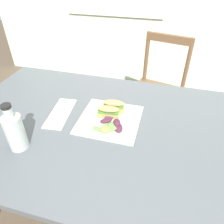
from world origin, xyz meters
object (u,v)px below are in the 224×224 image
Objects in this scene: fork_on_napkin at (62,110)px; bottle_cold_brew at (16,133)px; dining_table at (94,142)px; plate_lunch at (110,120)px; chair_wooden_far at (157,91)px; sandwich_half_front at (108,111)px; sandwich_half_back at (114,106)px.

bottle_cold_brew is (-0.06, -0.26, 0.07)m from fork_on_napkin.
dining_table is 0.15m from plate_lunch.
chair_wooden_far is 0.89m from sandwich_half_front.
dining_table is 6.51× the size of bottle_cold_brew.
plate_lunch is at bearing -90.22° from sandwich_half_back.
fork_on_napkin is 0.92× the size of bottle_cold_brew.
chair_wooden_far is 4.29× the size of bottle_cold_brew.
plate_lunch is 0.25m from fork_on_napkin.
fork_on_napkin is at bearing 77.89° from bottle_cold_brew.
bottle_cold_brew is at bearing -133.20° from sandwich_half_back.
bottle_cold_brew is (-0.30, -0.32, 0.03)m from sandwich_half_back.
sandwich_half_back is 0.26m from fork_on_napkin.
plate_lunch is (-0.17, -0.82, 0.30)m from chair_wooden_far.
chair_wooden_far is at bearing 78.03° from plate_lunch.
sandwich_half_front is 1.00× the size of sandwich_half_back.
plate_lunch reaches higher than dining_table.
sandwich_half_back is at bearing 46.80° from bottle_cold_brew.
bottle_cold_brew reaches higher than chair_wooden_far.
sandwich_half_front is (0.06, 0.06, 0.16)m from dining_table.
bottle_cold_brew is at bearing -137.22° from sandwich_half_front.
sandwich_half_front is (-0.01, 0.02, 0.03)m from plate_lunch.
bottle_cold_brew reaches higher than dining_table.
dining_table is 0.91m from chair_wooden_far.
sandwich_half_front is 0.52× the size of bottle_cold_brew.
chair_wooden_far reaches higher than plate_lunch.
plate_lunch is at bearing -101.97° from chair_wooden_far.
sandwich_half_front reaches higher than plate_lunch.
plate_lunch is at bearing 40.01° from bottle_cold_brew.
chair_wooden_far is at bearing 66.11° from bottle_cold_brew.
sandwich_half_back is 0.57× the size of fork_on_napkin.
plate_lunch is (0.07, 0.04, 0.12)m from dining_table.
sandwich_half_front reaches higher than fork_on_napkin.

